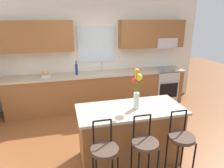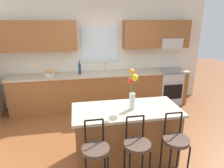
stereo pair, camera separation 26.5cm
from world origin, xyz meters
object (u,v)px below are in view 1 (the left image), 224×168
flower_vase (137,88)px  oven_range (163,85)px  bottle_olive_oil (76,69)px  bar_stool_far (181,140)px  fruit_bowl_oranges (46,75)px  bar_stool_middle (145,146)px  kitchen_island (130,134)px  bar_stool_near (105,153)px

flower_vase → oven_range: bearing=52.5°
flower_vase → bottle_olive_oil: size_ratio=1.88×
bar_stool_far → bottle_olive_oil: (-1.20, 2.75, 0.43)m
fruit_bowl_oranges → bar_stool_middle: bearing=-63.3°
bar_stool_far → fruit_bowl_oranges: (-1.93, 2.75, 0.33)m
kitchen_island → fruit_bowl_oranges: bearing=122.8°
bar_stool_near → bottle_olive_oil: size_ratio=3.02×
kitchen_island → bar_stool_far: (0.55, -0.60, 0.17)m
kitchen_island → fruit_bowl_oranges: (-1.38, 2.15, 0.50)m
bar_stool_near → fruit_bowl_oranges: bearing=106.9°
oven_range → bar_stool_near: (-2.27, -2.72, 0.18)m
oven_range → flower_vase: flower_vase is taller
bar_stool_middle → flower_vase: size_ratio=1.61×
bar_stool_middle → fruit_bowl_oranges: (-1.38, 2.75, 0.33)m
bar_stool_middle → bottle_olive_oil: size_ratio=3.02×
bar_stool_near → bar_stool_middle: same height
oven_range → bar_stool_far: size_ratio=0.88×
fruit_bowl_oranges → bottle_olive_oil: size_ratio=0.70×
bar_stool_far → fruit_bowl_oranges: size_ratio=4.34×
kitchen_island → flower_vase: flower_vase is taller
bar_stool_far → bottle_olive_oil: size_ratio=3.02×
bar_stool_near → bar_stool_middle: 0.55m
oven_range → bar_stool_far: (-1.17, -2.72, 0.18)m
oven_range → flower_vase: 2.82m
bar_stool_near → bottle_olive_oil: bearing=92.1°
bottle_olive_oil → bar_stool_middle: bearing=-76.6°
bar_stool_middle → fruit_bowl_oranges: fruit_bowl_oranges is taller
oven_range → kitchen_island: bearing=-129.0°
oven_range → bar_stool_far: bearing=-113.3°
oven_range → flower_vase: size_ratio=1.42×
kitchen_island → bar_stool_middle: bar_stool_middle is taller
kitchen_island → fruit_bowl_oranges: fruit_bowl_oranges is taller
oven_range → bar_stool_near: bearing=-129.9°
fruit_bowl_oranges → bar_stool_far: bearing=-54.9°
bottle_olive_oil → flower_vase: bearing=-71.3°
bar_stool_near → bottle_olive_oil: (-0.10, 2.75, 0.43)m
kitchen_island → bottle_olive_oil: size_ratio=4.86×
oven_range → fruit_bowl_oranges: bearing=179.5°
oven_range → bottle_olive_oil: (-2.38, 0.02, 0.60)m
bar_stool_far → bottle_olive_oil: bottle_olive_oil is taller
fruit_bowl_oranges → kitchen_island: bearing=-57.2°
fruit_bowl_oranges → bottle_olive_oil: bearing=-0.0°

